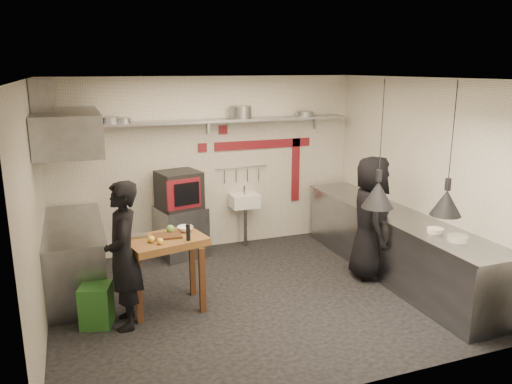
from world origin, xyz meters
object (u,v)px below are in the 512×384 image
object	(u,v)px
oven_stand	(181,232)
chef_right	(371,218)
chef_left	(123,255)
combi_oven	(179,190)
prep_table	(167,273)
green_bin	(96,305)

from	to	relation	value
oven_stand	chef_right	distance (m)	2.95
chef_left	chef_right	bearing A→B (deg)	99.06
chef_left	chef_right	size ratio (longest dim) A/B	0.98
combi_oven	chef_left	world-z (taller)	chef_left
oven_stand	chef_left	distance (m)	2.29
prep_table	chef_right	xyz separation A→B (m)	(2.89, -0.02, 0.42)
prep_table	combi_oven	bearing A→B (deg)	59.67
oven_stand	chef_right	world-z (taller)	chef_right
oven_stand	green_bin	size ratio (longest dim) A/B	1.60
prep_table	green_bin	bearing A→B (deg)	176.95
combi_oven	prep_table	size ratio (longest dim) A/B	0.66
prep_table	chef_right	world-z (taller)	chef_right
combi_oven	chef_left	distance (m)	2.22
oven_stand	chef_left	bearing A→B (deg)	-131.47
combi_oven	prep_table	xyz separation A→B (m)	(-0.53, -1.68, -0.63)
chef_right	prep_table	bearing A→B (deg)	110.90
combi_oven	chef_right	world-z (taller)	chef_right
oven_stand	chef_right	bearing A→B (deg)	-49.42
oven_stand	prep_table	distance (m)	1.79
oven_stand	prep_table	bearing A→B (deg)	-120.62
combi_oven	green_bin	world-z (taller)	combi_oven
chef_right	green_bin	bearing A→B (deg)	113.29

